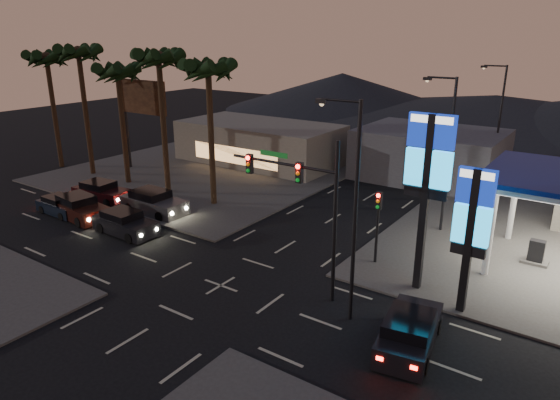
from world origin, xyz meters
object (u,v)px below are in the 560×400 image
Objects in this scene: car_lane_a_front at (125,223)px; car_lane_a_rear at (60,206)px; suv_station at (409,332)px; car_lane_b_mid at (101,192)px; pylon_sign_tall at (428,169)px; car_lane_a_mid at (79,208)px; traffic_signal_mast at (304,193)px; pylon_sign_short at (472,220)px; car_lane_b_front at (153,203)px; car_lane_b_rear at (101,192)px.

car_lane_a_rear is at bearing -178.10° from car_lane_a_front.
car_lane_a_front is 19.92m from suv_station.
car_lane_b_mid is 0.88× the size of suv_station.
pylon_sign_tall is at bearing 8.76° from car_lane_a_rear.
car_lane_a_mid is 1.95m from car_lane_a_rear.
car_lane_a_rear is (-1.92, -0.26, -0.15)m from car_lane_a_mid.
car_lane_a_front is at bearing 1.90° from car_lane_a_rear.
pylon_sign_tall is 2.06× the size of car_lane_b_mid.
pylon_sign_tall is at bearing 36.52° from traffic_signal_mast.
car_lane_a_front is 0.91× the size of car_lane_a_mid.
suv_station is (-0.99, -4.08, -3.92)m from pylon_sign_short.
suv_station is at bearing -13.62° from car_lane_b_front.
pylon_sign_short is 26.26m from car_lane_a_mid.
car_lane_a_mid is 1.04× the size of suv_station.
car_lane_a_rear is at bearing -172.35° from car_lane_a_mid.
car_lane_a_rear is at bearing -174.05° from pylon_sign_short.
car_lane_a_mid reaches higher than suv_station.
car_lane_a_front is 6.91m from car_lane_a_rear.
pylon_sign_tall reaches higher than suv_station.
car_lane_b_mid is at bearing 121.74° from car_lane_a_mid.
pylon_sign_short is 28.20m from car_lane_a_rear.
car_lane_b_rear is at bearing -179.19° from pylon_sign_tall.
pylon_sign_tall is 1.72× the size of car_lane_b_front.
car_lane_a_front is 7.66m from car_lane_b_rear.
car_lane_b_front is at bearing 46.51° from car_lane_a_mid.
suv_station reaches higher than car_lane_b_rear.
car_lane_a_front is at bearing -25.85° from car_lane_b_mid.
car_lane_b_rear is (0.17, -0.13, 0.07)m from car_lane_b_mid.
traffic_signal_mast reaches higher than car_lane_a_mid.
pylon_sign_short reaches higher than car_lane_b_front.
pylon_sign_tall reaches higher than car_lane_a_mid.
car_lane_a_front is 7.87m from car_lane_b_mid.
traffic_signal_mast is 21.26m from car_lane_b_rear.
car_lane_b_front reaches higher than car_lane_b_mid.
pylon_sign_short is 21.40m from car_lane_a_front.
car_lane_b_front is at bearing 4.60° from car_lane_b_rear.
pylon_sign_short reaches higher than car_lane_b_rear.
car_lane_b_rear reaches higher than car_lane_b_mid.
car_lane_b_front is (3.53, 3.72, 0.03)m from car_lane_a_mid.
car_lane_b_rear is (-0.01, 3.53, 0.11)m from car_lane_a_rear.
traffic_signal_mast is 1.61× the size of suv_station.
pylon_sign_short is at bearing 76.41° from suv_station.
suv_station is at bearing -4.09° from car_lane_a_front.
pylon_sign_tall is 1.73× the size of car_lane_a_mid.
car_lane_b_mid is (-27.95, 0.77, -4.00)m from pylon_sign_short.
car_lane_a_rear is (-6.90, -0.23, -0.10)m from car_lane_a_front.
car_lane_a_rear is at bearing -89.80° from car_lane_b_rear.
traffic_signal_mast is 1.83× the size of car_lane_b_mid.
suv_station is (19.87, -1.42, 0.02)m from car_lane_a_front.
car_lane_a_rear is (-27.76, -2.89, -4.05)m from pylon_sign_short.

